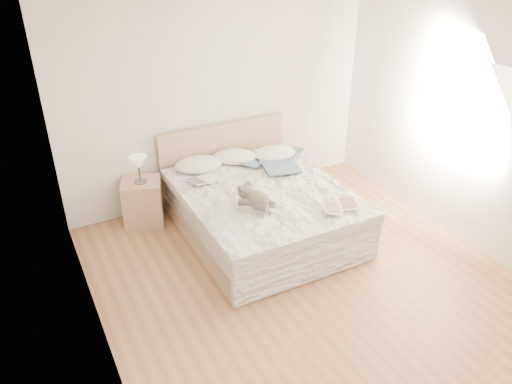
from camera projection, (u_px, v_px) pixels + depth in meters
The scene contains 16 objects.
floor at pixel (315, 289), 4.97m from camera, with size 4.00×4.50×0.00m, color brown.
ceiling at pixel (336, 2), 3.67m from camera, with size 4.00×4.50×0.00m, color white.
wall_back at pixel (219, 95), 6.06m from camera, with size 4.00×0.02×2.70m, color silver.
wall_left at pixel (88, 225), 3.51m from camera, with size 0.02×4.50×2.70m, color silver.
wall_right at pixel (486, 128), 5.13m from camera, with size 0.02×4.50×2.70m, color silver.
window at pixel (464, 110), 5.31m from camera, with size 0.02×1.30×1.10m, color white.
bed at pixel (260, 208), 5.75m from camera, with size 1.72×2.14×1.00m.
nightstand at pixel (143, 202), 5.92m from camera, with size 0.45×0.40×0.56m, color tan.
table_lamp at pixel (138, 164), 5.66m from camera, with size 0.24×0.24×0.33m.
pillow_left at pixel (199, 165), 5.99m from camera, with size 0.57×0.40×0.17m, color white.
pillow_middle at pixel (235, 157), 6.19m from camera, with size 0.54×0.38×0.16m, color white.
pillow_right at pixel (274, 153), 6.28m from camera, with size 0.55×0.38×0.16m, color white.
blouse at pixel (279, 163), 6.05m from camera, with size 0.65×0.69×0.03m, color #3C5469, non-canonical shape.
photo_book at pixel (203, 180), 5.66m from camera, with size 0.32×0.22×0.02m, color silver.
childrens_book at pixel (340, 206), 5.16m from camera, with size 0.40×0.27×0.03m, color #F4E4C7.
teddy_bear at pixel (257, 205), 5.13m from camera, with size 0.27×0.38×0.20m, color brown, non-canonical shape.
Camera 1 is at (-2.32, -3.17, 3.25)m, focal length 35.00 mm.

